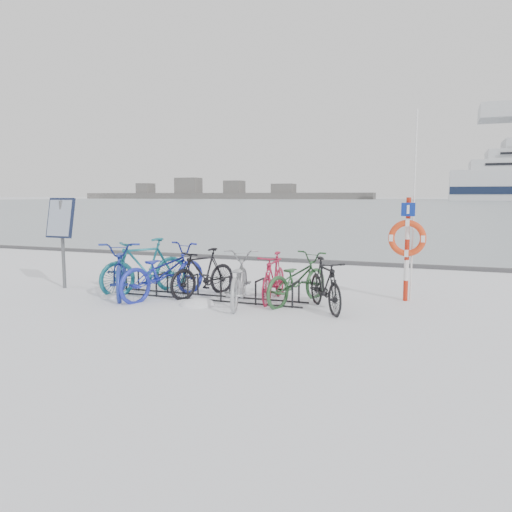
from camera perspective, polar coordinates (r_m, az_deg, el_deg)
The scene contains 16 objects.
ground at distance 10.07m, azimuth -5.38°, elevation -4.85°, with size 900.00×900.00×0.00m, color white.
ice_sheet at distance 163.92m, azimuth 19.16°, elevation 5.85°, with size 400.00×298.00×0.02m, color #9DA9B1.
quay_edge at distance 15.51m, azimuth 4.19°, elevation -0.50°, with size 400.00×0.25×0.10m, color #3F3F42.
bike_rack at distance 10.03m, azimuth -5.39°, elevation -3.84°, with size 4.00×0.48×0.46m.
info_board at distance 11.77m, azimuth -21.40°, elevation 3.49°, with size 0.67×0.27×2.00m.
lifebuoy_station at distance 10.02m, azimuth 16.92°, elevation 1.94°, with size 0.71×0.22×3.66m.
shoreline at distance 297.06m, azimuth -4.64°, elevation 7.07°, with size 180.00×12.00×9.50m.
bike_0 at distance 10.68m, azimuth -15.11°, elevation -1.19°, with size 0.78×2.24×1.17m, color navy.
bike_1 at distance 10.75m, azimuth -12.59°, elevation -1.00°, with size 0.56×1.99×1.20m, color #16606D.
bike_2 at distance 10.22m, azimuth -10.55°, elevation -1.55°, with size 0.75×2.15×1.13m, color #212CA8.
bike_3 at distance 10.29m, azimuth -6.06°, elevation -1.75°, with size 0.47×1.68×1.01m, color black.
bike_4 at distance 9.42m, azimuth -2.07°, elevation -2.48°, with size 0.68×1.95×1.02m, color #999CA1.
bike_5 at distance 9.77m, azimuth 2.02°, elevation -2.27°, with size 0.46×1.63×0.98m, color #A61A39.
bike_6 at distance 9.60m, azimuth 4.70°, elevation -2.41°, with size 0.66×1.89×0.99m, color #27532C.
bike_7 at distance 9.07m, azimuth 7.93°, elevation -3.06°, with size 0.46×1.62×0.98m, color black.
snow_drifts at distance 10.14m, azimuth -7.88°, elevation -4.81°, with size 3.99×1.94×0.24m.
Camera 1 is at (4.33, -8.85, 2.05)m, focal length 35.00 mm.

